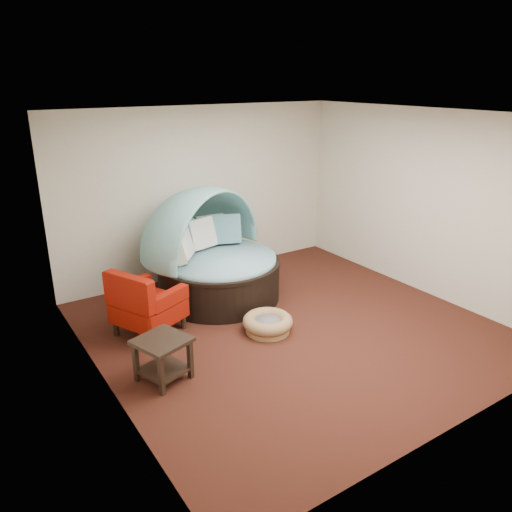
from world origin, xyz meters
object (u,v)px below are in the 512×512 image
red_armchair (145,304)px  side_table (163,353)px  pet_basket (268,323)px  canopy_daybed (212,248)px

red_armchair → side_table: 1.14m
side_table → pet_basket: bearing=9.7°
canopy_daybed → side_table: canopy_daybed is taller
side_table → red_armchair: bearing=77.7°
red_armchair → side_table: red_armchair is taller
pet_basket → side_table: side_table is taller
canopy_daybed → side_table: 2.35m
canopy_daybed → side_table: size_ratio=3.69×
canopy_daybed → red_armchair: 1.48m
canopy_daybed → pet_basket: size_ratio=3.40×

